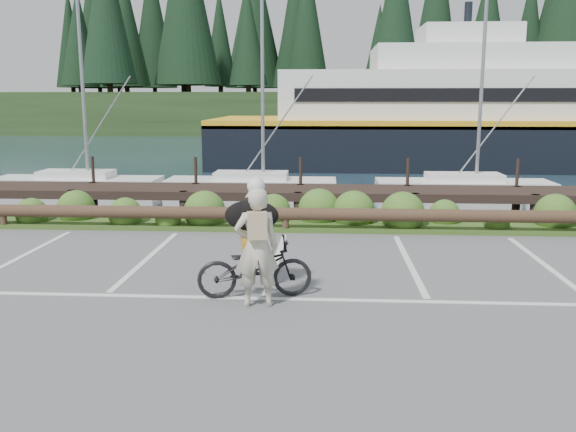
% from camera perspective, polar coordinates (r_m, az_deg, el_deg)
% --- Properties ---
extents(ground, '(72.00, 72.00, 0.00)m').
position_cam_1_polar(ground, '(10.24, -1.97, -7.03)').
color(ground, '#555557').
extents(harbor_backdrop, '(170.00, 160.00, 30.00)m').
position_cam_1_polar(harbor_backdrop, '(88.18, 3.28, 8.80)').
color(harbor_backdrop, '#1A2F3F').
rests_on(harbor_backdrop, ground).
extents(vegetation_strip, '(34.00, 1.60, 0.10)m').
position_cam_1_polar(vegetation_strip, '(15.35, -0.06, -0.77)').
color(vegetation_strip, '#3D5B21').
rests_on(vegetation_strip, ground).
extents(log_rail, '(32.00, 0.30, 0.60)m').
position_cam_1_polar(log_rail, '(14.68, -0.23, -1.51)').
color(log_rail, '#443021').
rests_on(log_rail, ground).
extents(bicycle, '(1.93, 0.98, 0.97)m').
position_cam_1_polar(bicycle, '(9.82, -3.13, -4.88)').
color(bicycle, black).
rests_on(bicycle, ground).
extents(cyclist, '(0.75, 0.57, 1.86)m').
position_cam_1_polar(cyclist, '(9.30, -2.96, -2.95)').
color(cyclist, beige).
rests_on(cyclist, ground).
extents(dog, '(0.61, 0.98, 0.53)m').
position_cam_1_polar(dog, '(10.23, -3.42, 0.05)').
color(dog, black).
rests_on(dog, bicycle).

